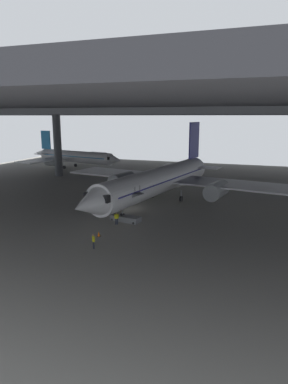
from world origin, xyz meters
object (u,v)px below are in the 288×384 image
Objects in this scene: crew_worker_by_stairs at (117,218)px; airplane_distant at (74,157)px; airplane_main at (160,180)px; boarding_stairs at (126,216)px; crew_worker_near_nose at (93,241)px; traffic_cone_orange at (99,234)px.

crew_worker_by_stairs is 49.99m from airplane_distant.
airplane_main reaches higher than airplane_distant.
airplane_main is at bearing 81.52° from crew_worker_by_stairs.
crew_worker_near_nose is (0.53, -9.97, 0.15)m from boarding_stairs.
boarding_stairs reaches higher than crew_worker_by_stairs.
airplane_distant is at bearing 126.52° from crew_worker_by_stairs.
boarding_stairs is 9.99m from crew_worker_near_nose.
airplane_distant reaches higher than boarding_stairs.
airplane_main is 17.72m from traffic_cone_orange.
boarding_stairs is 1.81m from crew_worker_by_stairs.
airplane_distant is (-30.28, 38.42, 2.34)m from boarding_stairs.
boarding_stairs is 6.49m from traffic_cone_orange.
airplane_main is 11.31m from boarding_stairs.
crew_worker_by_stairs is at bearing -53.48° from airplane_distant.
airplane_main is 13.01m from crew_worker_by_stairs.
crew_worker_near_nose is 2.65× the size of traffic_cone_orange.
crew_worker_near_nose is at bearing -57.52° from airplane_distant.
boarding_stairs is 8.04× the size of traffic_cone_orange.
airplane_distant is 53.83m from traffic_cone_orange.
crew_worker_near_nose is 1.02× the size of crew_worker_by_stairs.
crew_worker_by_stairs is at bearing 97.50° from crew_worker_near_nose.
airplane_main is 41.93m from airplane_distant.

